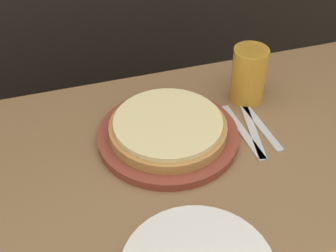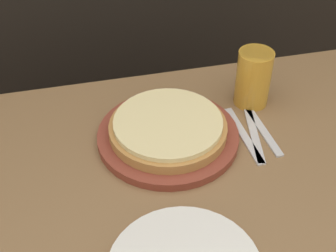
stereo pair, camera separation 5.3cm
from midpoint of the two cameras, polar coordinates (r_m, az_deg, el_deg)
pizza_on_board at (r=1.06m, az=1.44°, el=-0.66°), size 0.32×0.32×0.06m
beer_glass at (r=1.16m, az=11.70°, el=5.97°), size 0.09×0.09×0.14m
fork at (r=1.10m, az=10.58°, el=-1.13°), size 0.03×0.20×0.00m
dinner_knife at (r=1.11m, az=11.77°, el=-0.92°), size 0.06×0.20×0.00m
spoon at (r=1.12m, az=12.94°, el=-0.72°), size 0.03×0.17×0.00m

